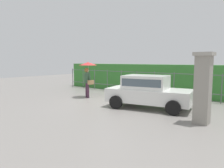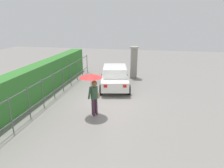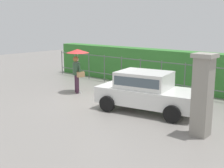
# 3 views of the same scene
# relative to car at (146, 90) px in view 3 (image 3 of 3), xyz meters

# --- Properties ---
(ground_plane) EXTENTS (40.00, 40.00, 0.00)m
(ground_plane) POSITION_rel_car_xyz_m (-2.37, -0.01, -0.80)
(ground_plane) COLOR gray
(car) EXTENTS (3.95, 2.41, 1.48)m
(car) POSITION_rel_car_xyz_m (0.00, 0.00, 0.00)
(car) COLOR white
(car) RESTS_ON ground
(pedestrian) EXTENTS (1.05, 1.05, 2.06)m
(pedestrian) POSITION_rel_car_xyz_m (-4.09, 0.30, 0.73)
(pedestrian) COLOR #47283D
(pedestrian) RESTS_ON ground
(gate_pillar) EXTENTS (0.60, 0.60, 2.42)m
(gate_pillar) POSITION_rel_car_xyz_m (2.63, -1.01, 0.44)
(gate_pillar) COLOR gray
(gate_pillar) RESTS_ON ground
(fence_section) EXTENTS (12.34, 0.05, 1.50)m
(fence_section) POSITION_rel_car_xyz_m (-2.47, 3.07, 0.02)
(fence_section) COLOR #59605B
(fence_section) RESTS_ON ground
(hedge_row) EXTENTS (13.29, 0.90, 1.90)m
(hedge_row) POSITION_rel_car_xyz_m (-2.47, 4.09, 0.15)
(hedge_row) COLOR #387F33
(hedge_row) RESTS_ON ground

